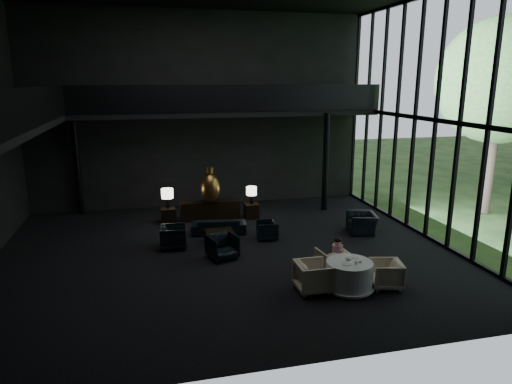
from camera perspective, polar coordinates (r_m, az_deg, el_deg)
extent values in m
cube|color=black|center=(14.40, -3.60, -7.68)|extent=(14.00, 12.00, 0.02)
cube|color=black|center=(19.38, -6.89, 9.98)|extent=(14.00, 0.04, 8.00)
cube|color=black|center=(7.65, 3.75, 4.20)|extent=(14.00, 0.04, 8.00)
cube|color=black|center=(18.53, -3.40, 9.89)|extent=(12.00, 2.00, 0.25)
cube|color=black|center=(13.51, -25.62, 9.65)|extent=(0.06, 12.00, 1.00)
cube|color=black|center=(17.52, -2.84, 11.63)|extent=(12.00, 0.06, 1.00)
cylinder|color=black|center=(19.39, -21.46, 3.16)|extent=(0.24, 0.24, 4.00)
cylinder|color=black|center=(18.87, 8.69, 3.70)|extent=(0.24, 0.24, 4.00)
cylinder|color=#382D23|center=(20.36, 27.40, 4.32)|extent=(0.36, 0.36, 4.90)
sphere|color=#2B5E21|center=(20.16, 28.30, 12.18)|extent=(4.80, 4.80, 4.80)
cube|color=black|center=(17.77, -5.78, -2.27)|extent=(2.27, 0.52, 0.72)
ellipsoid|color=#A07320|center=(17.30, -5.75, 0.49)|extent=(0.74, 0.74, 1.15)
cylinder|color=#A07320|center=(17.15, -5.80, 2.74)|extent=(0.25, 0.25, 0.23)
cube|color=black|center=(17.53, -10.91, -2.91)|extent=(0.54, 0.54, 0.59)
cylinder|color=black|center=(17.39, -10.98, -1.37)|extent=(0.13, 0.13, 0.39)
cylinder|color=white|center=(17.30, -11.03, -0.17)|extent=(0.45, 0.45, 0.36)
cube|color=black|center=(17.86, -0.59, -2.35)|extent=(0.53, 0.53, 0.58)
cylinder|color=black|center=(17.71, -0.57, -0.93)|extent=(0.12, 0.12, 0.35)
cylinder|color=white|center=(17.62, -0.57, 0.14)|extent=(0.40, 0.40, 0.32)
imported|color=black|center=(16.14, -4.72, -3.98)|extent=(1.81, 0.74, 0.69)
imported|color=black|center=(14.91, -10.30, -5.32)|extent=(0.84, 0.89, 0.87)
imported|color=black|center=(15.53, 1.39, -4.79)|extent=(0.64, 0.68, 0.63)
imported|color=black|center=(13.88, -4.22, -6.60)|extent=(1.05, 1.01, 0.87)
imported|color=black|center=(16.55, 13.12, -3.42)|extent=(0.91, 1.19, 0.93)
cube|color=black|center=(15.17, -4.53, -5.72)|extent=(0.94, 0.94, 0.41)
cylinder|color=white|center=(12.18, 11.54, -10.18)|extent=(1.19, 1.19, 0.75)
cone|color=white|center=(12.31, 11.47, -11.56)|extent=(1.35, 1.35, 0.10)
imported|color=beige|center=(13.09, 9.45, -8.36)|extent=(0.79, 0.75, 0.74)
imported|color=white|center=(12.50, 15.95, -9.68)|extent=(0.89, 0.93, 0.80)
imported|color=beige|center=(11.89, 7.18, -10.06)|extent=(0.88, 0.93, 0.96)
cylinder|color=pink|center=(12.88, 10.14, -7.39)|extent=(0.29, 0.29, 0.42)
sphere|color=#D8A884|center=(12.77, 10.20, -6.08)|extent=(0.21, 0.21, 0.21)
ellipsoid|color=black|center=(12.76, 10.21, -5.96)|extent=(0.22, 0.22, 0.15)
cylinder|color=white|center=(11.85, 11.26, -8.85)|extent=(0.25, 0.25, 0.01)
cylinder|color=white|center=(12.33, 12.23, -7.99)|extent=(0.31, 0.31, 0.02)
cylinder|color=white|center=(12.08, 12.42, -8.47)|extent=(0.19, 0.19, 0.01)
cylinder|color=white|center=(12.03, 12.93, -8.40)|extent=(0.11, 0.11, 0.06)
ellipsoid|color=white|center=(12.14, 11.48, -8.13)|extent=(0.17, 0.17, 0.08)
cylinder|color=#99999E|center=(11.90, 12.39, -8.65)|extent=(0.07, 0.07, 0.08)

